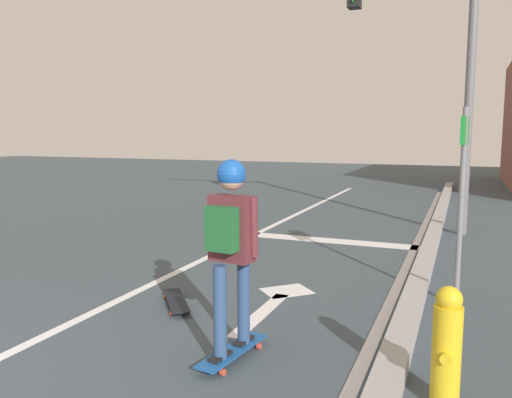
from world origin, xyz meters
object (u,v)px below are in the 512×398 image
traffic_signal_mast (418,41)px  fire_hydrant (447,347)px  skateboard (233,351)px  street_sign_post (462,177)px  skater (231,232)px  spare_skateboard (176,301)px

traffic_signal_mast → fire_hydrant: (0.87, -6.60, -3.17)m
skateboard → street_sign_post: 3.12m
traffic_signal_mast → skateboard: bearing=-97.2°
skater → fire_hydrant: skater is taller
skateboard → fire_hydrant: fire_hydrant is taller
skater → traffic_signal_mast: size_ratio=0.31×
skater → skateboard: bearing=82.1°
spare_skateboard → fire_hydrant: fire_hydrant is taller
fire_hydrant → street_sign_post: bearing=89.1°
skater → spare_skateboard: size_ratio=2.07×
spare_skateboard → traffic_signal_mast: traffic_signal_mast is taller
street_sign_post → skater: bearing=-127.9°
street_sign_post → fire_hydrant: size_ratio=2.51×
traffic_signal_mast → skater: bearing=-97.2°
street_sign_post → traffic_signal_mast: bearing=102.0°
traffic_signal_mast → fire_hydrant: bearing=-82.5°
skater → traffic_signal_mast: (0.83, 6.51, 2.50)m
skateboard → street_sign_post: street_sign_post is taller
spare_skateboard → traffic_signal_mast: size_ratio=0.15×
skater → street_sign_post: size_ratio=0.74×
skateboard → fire_hydrant: 1.74m
spare_skateboard → street_sign_post: (2.88, 1.24, 1.37)m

